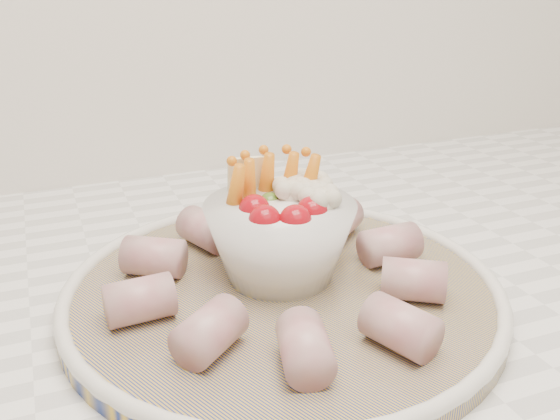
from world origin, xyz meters
name	(u,v)px	position (x,y,z in m)	size (l,w,h in m)	color
serving_platter	(283,291)	(-0.09, 1.40, 0.93)	(0.47, 0.47, 0.02)	navy
veggie_bowl	(281,232)	(-0.08, 1.42, 0.97)	(0.13, 0.13, 0.10)	white
cured_meat_rolls	(282,268)	(-0.09, 1.40, 0.95)	(0.27, 0.28, 0.03)	#A54B56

